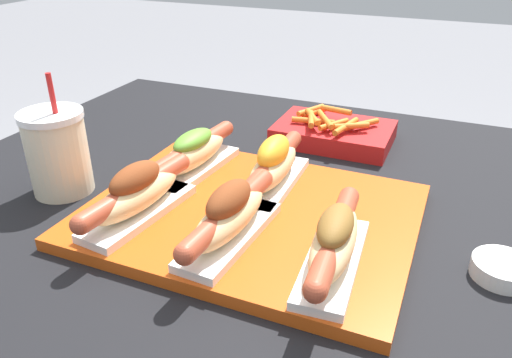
# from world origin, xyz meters

# --- Properties ---
(serving_tray) EXTENTS (0.46, 0.35, 0.02)m
(serving_tray) POSITION_xyz_m (-0.02, 0.02, 0.69)
(serving_tray) COLOR #CC4C14
(serving_tray) RESTS_ON patio_table
(hot_dog_0) EXTENTS (0.08, 0.22, 0.08)m
(hot_dog_0) POSITION_xyz_m (-0.15, -0.06, 0.74)
(hot_dog_0) COLOR white
(hot_dog_0) RESTS_ON serving_tray
(hot_dog_1) EXTENTS (0.07, 0.23, 0.08)m
(hot_dog_1) POSITION_xyz_m (-0.01, -0.06, 0.74)
(hot_dog_1) COLOR white
(hot_dog_1) RESTS_ON serving_tray
(hot_dog_2) EXTENTS (0.07, 0.23, 0.07)m
(hot_dog_2) POSITION_xyz_m (0.12, -0.06, 0.74)
(hot_dog_2) COLOR white
(hot_dog_2) RESTS_ON serving_tray
(hot_dog_3) EXTENTS (0.08, 0.22, 0.07)m
(hot_dog_3) POSITION_xyz_m (-0.15, 0.09, 0.74)
(hot_dog_3) COLOR white
(hot_dog_3) RESTS_ON serving_tray
(hot_dog_4) EXTENTS (0.06, 0.23, 0.08)m
(hot_dog_4) POSITION_xyz_m (-0.01, 0.10, 0.74)
(hot_dog_4) COLOR white
(hot_dog_4) RESTS_ON serving_tray
(sauce_bowl) EXTENTS (0.07, 0.07, 0.02)m
(sauce_bowl) POSITION_xyz_m (0.31, 0.02, 0.70)
(sauce_bowl) COLOR silver
(sauce_bowl) RESTS_ON patio_table
(drink_cup) EXTENTS (0.10, 0.10, 0.19)m
(drink_cup) POSITION_xyz_m (-0.33, -0.01, 0.75)
(drink_cup) COLOR beige
(drink_cup) RESTS_ON patio_table
(fries_basket) EXTENTS (0.22, 0.15, 0.06)m
(fries_basket) POSITION_xyz_m (0.01, 0.35, 0.70)
(fries_basket) COLOR #B21919
(fries_basket) RESTS_ON patio_table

